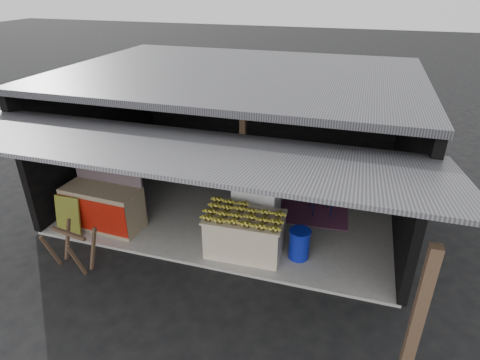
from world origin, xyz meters
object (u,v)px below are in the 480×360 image
(sawhorse, at_px, (71,245))
(neighbor_stall, at_px, (103,205))
(water_barrel, at_px, (299,245))
(white_crate, at_px, (256,208))
(plastic_chair, at_px, (322,187))
(banana_table, at_px, (245,234))

(sawhorse, bearing_deg, neighbor_stall, 108.07)
(sawhorse, relative_size, water_barrel, 1.40)
(white_crate, relative_size, neighbor_stall, 0.60)
(sawhorse, height_order, plastic_chair, plastic_chair)
(sawhorse, bearing_deg, water_barrel, 29.62)
(banana_table, relative_size, neighbor_stall, 0.90)
(white_crate, height_order, water_barrel, white_crate)
(sawhorse, height_order, water_barrel, sawhorse)
(sawhorse, distance_m, plastic_chair, 5.11)
(water_barrel, bearing_deg, banana_table, -172.15)
(plastic_chair, bearing_deg, sawhorse, -156.41)
(sawhorse, relative_size, plastic_chair, 0.79)
(neighbor_stall, xyz_separation_m, sawhorse, (0.20, -1.28, -0.07))
(white_crate, height_order, sawhorse, white_crate)
(banana_table, relative_size, white_crate, 1.51)
(banana_table, distance_m, neighbor_stall, 3.01)
(plastic_chair, bearing_deg, water_barrel, -110.52)
(white_crate, distance_m, neighbor_stall, 3.12)
(banana_table, xyz_separation_m, neighbor_stall, (-3.01, 0.01, 0.09))
(plastic_chair, bearing_deg, neighbor_stall, -170.52)
(white_crate, height_order, plastic_chair, plastic_chair)
(neighbor_stall, distance_m, water_barrel, 4.02)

